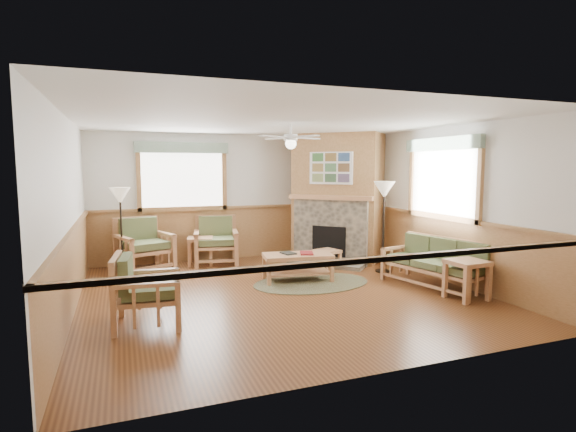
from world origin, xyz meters
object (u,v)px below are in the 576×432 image
object	(u,v)px
armchair_left	(148,290)
coffee_table	(298,267)
armchair_back_right	(216,240)
end_table_chairs	(200,251)
footstool	(327,259)
floor_lamp_left	(121,231)
floor_lamp_right	(383,227)
end_table_sofa	(467,280)
sofa	(435,263)
armchair_back_left	(145,244)

from	to	relation	value
armchair_left	coffee_table	distance (m)	2.97
armchair_back_right	end_table_chairs	distance (m)	0.39
footstool	floor_lamp_left	bearing A→B (deg)	166.33
armchair_back_right	floor_lamp_left	size ratio (longest dim) A/B	0.59
coffee_table	floor_lamp_right	bearing A→B (deg)	10.45
coffee_table	end_table_chairs	bearing A→B (deg)	134.91
armchair_left	floor_lamp_left	world-z (taller)	floor_lamp_left
armchair_left	armchair_back_right	bearing A→B (deg)	-18.43
end_table_sofa	armchair_back_right	bearing A→B (deg)	128.39
sofa	end_table_sofa	size ratio (longest dim) A/B	2.96
end_table_sofa	floor_lamp_left	distance (m)	6.06
end_table_chairs	footstool	world-z (taller)	end_table_chairs
end_table_sofa	footstool	world-z (taller)	end_table_sofa
armchair_back_left	end_table_sofa	world-z (taller)	armchair_back_left
sofa	floor_lamp_left	world-z (taller)	floor_lamp_left
sofa	armchair_back_left	xyz separation A→B (m)	(-4.46, 3.00, 0.10)
sofa	end_table_chairs	world-z (taller)	sofa
sofa	footstool	bearing A→B (deg)	-163.94
coffee_table	end_table_sofa	world-z (taller)	end_table_sofa
sofa	floor_lamp_left	size ratio (longest dim) A/B	1.08
end_table_sofa	floor_lamp_right	bearing A→B (deg)	96.36
sofa	coffee_table	distance (m)	2.33
floor_lamp_left	armchair_left	bearing A→B (deg)	-84.49
coffee_table	footstool	distance (m)	1.13
armchair_back_left	floor_lamp_right	size ratio (longest dim) A/B	0.58
footstool	floor_lamp_left	xyz separation A→B (m)	(-3.80, 0.92, 0.63)
floor_lamp_right	armchair_back_right	bearing A→B (deg)	146.55
sofa	armchair_back_left	bearing A→B (deg)	-137.48
armchair_back_left	end_table_sofa	bearing A→B (deg)	-59.51
coffee_table	floor_lamp_left	bearing A→B (deg)	159.98
armchair_back_left	armchair_left	distance (m)	3.19
end_table_chairs	floor_lamp_left	bearing A→B (deg)	-168.27
end_table_chairs	footstool	size ratio (longest dim) A/B	1.32
armchair_back_left	end_table_chairs	bearing A→B (deg)	-12.90
coffee_table	floor_lamp_right	distance (m)	1.88
end_table_chairs	floor_lamp_left	distance (m)	1.63
sofa	end_table_sofa	world-z (taller)	sofa
coffee_table	end_table_sofa	size ratio (longest dim) A/B	1.99
armchair_back_left	end_table_sofa	xyz separation A→B (m)	(4.48, -3.72, -0.21)
armchair_left	coffee_table	world-z (taller)	armchair_left
armchair_back_right	end_table_sofa	xyz separation A→B (m)	(3.06, -3.86, -0.19)
armchair_left	end_table_chairs	world-z (taller)	armchair_left
armchair_back_left	coffee_table	distance (m)	3.07
armchair_back_right	floor_lamp_left	world-z (taller)	floor_lamp_left
armchair_back_right	footstool	distance (m)	2.34
armchair_back_right	floor_lamp_right	distance (m)	3.42
sofa	footstool	size ratio (longest dim) A/B	4.12
sofa	coffee_table	size ratio (longest dim) A/B	1.48
armchair_left	end_table_sofa	bearing A→B (deg)	-90.15
armchair_back_right	armchair_left	distance (m)	3.66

